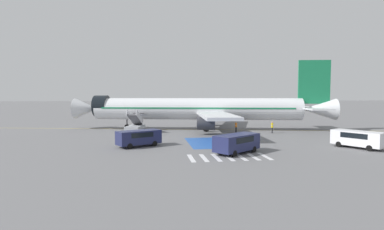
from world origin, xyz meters
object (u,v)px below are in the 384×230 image
Objects in this scene: fuel_tanker at (213,112)px; service_van_1 at (358,138)px; boarding_stairs_forward at (135,126)px; service_van_0 at (139,137)px; airliner at (201,109)px; ground_crew_1 at (272,126)px; ground_crew_0 at (236,126)px; service_van_2 at (237,142)px.

service_van_1 is (7.13, -44.38, -0.57)m from fuel_tanker.
service_van_0 is at bearing -73.32° from boarding_stairs_forward.
airliner is 8.06× the size of service_van_1.
service_van_1 is 3.06× the size of ground_crew_1.
service_van_1 is 3.28× the size of ground_crew_0.
service_van_0 is 22.48m from ground_crew_1.
ground_crew_0 is (16.09, -2.31, 0.01)m from boarding_stairs_forward.
ground_crew_0 is 0.93× the size of ground_crew_1.
ground_crew_1 is (20.23, 9.79, -0.08)m from service_van_0.
airliner is 24.64× the size of ground_crew_1.
service_van_1 reaches higher than service_van_2.
service_van_0 reaches higher than ground_crew_1.
ground_crew_1 is (-3.99, 14.23, -0.12)m from service_van_1.
fuel_tanker reaches higher than service_van_0.
ground_crew_0 is at bearing 109.73° from ground_crew_1.
ground_crew_0 is at bearing -119.49° from airliner.
service_van_2 is (-14.19, -1.03, -0.00)m from service_van_1.
service_van_2 is 18.35m from ground_crew_1.
airliner reaches higher than boarding_stairs_forward.
service_van_1 is (14.24, -20.63, -2.43)m from airliner.
airliner is at bearing 22.93° from boarding_stairs_forward.
boarding_stairs_forward is 0.99× the size of service_van_1.
service_van_1 is at bearing 68.13° from ground_crew_0.
service_van_0 is 0.96× the size of service_van_1.
ground_crew_0 is at bearing -9.92° from fuel_tanker.
service_van_0 is at bearing 156.09° from ground_crew_1.
fuel_tanker reaches higher than service_van_2.
fuel_tanker is 43.45m from service_van_0.
service_van_0 is 19.04m from ground_crew_0.
service_van_0 is (1.12, -14.07, 0.17)m from boarding_stairs_forward.
service_van_2 is at bearing -14.45° from fuel_tanker.
airliner is 8.11× the size of boarding_stairs_forward.
fuel_tanker is at bearing -51.40° from service_van_0.
boarding_stairs_forward is at bearing -59.78° from ground_crew_0.
service_van_2 is (10.03, -5.47, 0.04)m from service_van_0.
boarding_stairs_forward is at bearing -6.81° from service_van_2.
service_van_1 is at bearing -122.38° from service_van_2.
airliner is at bearing -59.89° from service_van_0.
service_van_0 is 0.97× the size of service_van_2.
airliner is 21.80m from service_van_2.
ground_crew_0 is (14.97, 11.76, -0.16)m from service_van_0.
fuel_tanker is at bearing -145.89° from ground_crew_0.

